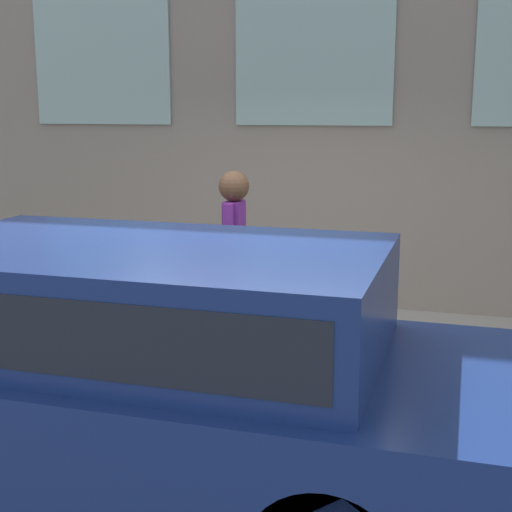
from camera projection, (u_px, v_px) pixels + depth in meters
ground_plane at (230, 411)px, 5.53m from camera, size 80.00×80.00×0.00m
sidewalk at (278, 346)px, 6.84m from camera, size 2.84×60.00×0.13m
fire_hydrant at (279, 326)px, 5.95m from camera, size 0.28×0.41×0.75m
person at (234, 247)px, 6.20m from camera, size 0.40×0.26×1.65m
parked_truck_navy_near at (136, 353)px, 4.14m from camera, size 1.84×4.37×1.55m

